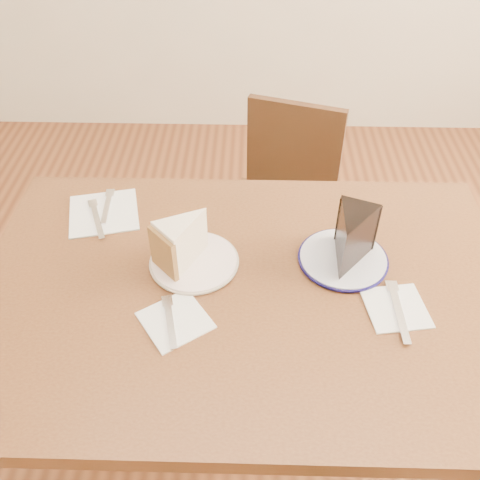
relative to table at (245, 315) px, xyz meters
name	(u,v)px	position (x,y,z in m)	size (l,w,h in m)	color
ground	(244,449)	(0.00, 0.00, -0.65)	(4.00, 4.00, 0.00)	#512915
table	(245,315)	(0.00, 0.00, 0.00)	(1.20, 0.80, 0.75)	#482713
chair_far	(282,210)	(0.12, 0.66, -0.21)	(0.49, 0.49, 0.79)	#331C0F
plate_cream	(194,262)	(-0.12, 0.07, 0.10)	(0.20, 0.20, 0.01)	white
plate_navy	(343,259)	(0.22, 0.09, 0.10)	(0.20, 0.20, 0.01)	silver
carrot_cake	(187,241)	(-0.13, 0.08, 0.16)	(0.08, 0.12, 0.10)	#F7EBCC
chocolate_cake	(350,242)	(0.23, 0.07, 0.17)	(0.09, 0.13, 0.12)	black
napkin_cream	(175,320)	(-0.14, -0.10, 0.10)	(0.13, 0.13, 0.00)	white
napkin_navy	(396,308)	(0.32, -0.06, 0.10)	(0.12, 0.12, 0.00)	white
napkin_spare	(104,213)	(-0.37, 0.24, 0.10)	(0.17, 0.17, 0.00)	white
fork_cream	(170,322)	(-0.15, -0.11, 0.10)	(0.01, 0.14, 0.00)	silver
knife_navy	(399,312)	(0.32, -0.07, 0.10)	(0.02, 0.17, 0.00)	white
fork_spare	(107,206)	(-0.36, 0.27, 0.10)	(0.01, 0.14, 0.00)	silver
knife_spare	(97,219)	(-0.38, 0.21, 0.10)	(0.01, 0.16, 0.00)	silver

